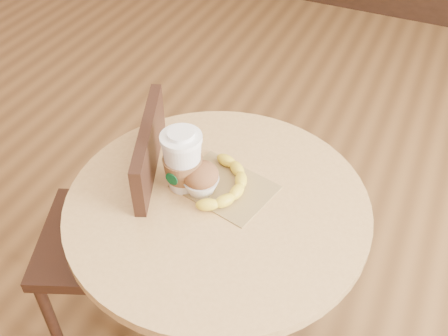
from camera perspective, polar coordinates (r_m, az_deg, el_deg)
name	(u,v)px	position (r m, az deg, el deg)	size (l,w,h in m)	color
cafe_table	(218,249)	(1.47, -0.66, -8.81)	(0.78, 0.78, 0.75)	black
chair_left	(122,229)	(1.64, -11.01, -6.50)	(0.51, 0.51, 0.89)	black
kraft_bag	(225,187)	(1.37, 0.11, -2.04)	(0.24, 0.18, 0.00)	olive
coffee_cup	(183,162)	(1.32, -4.52, 0.62)	(0.10, 0.11, 0.17)	silver
muffin	(201,179)	(1.33, -2.56, -1.17)	(0.10, 0.10, 0.09)	silver
banana	(226,184)	(1.35, 0.17, -1.77)	(0.13, 0.23, 0.03)	yellow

